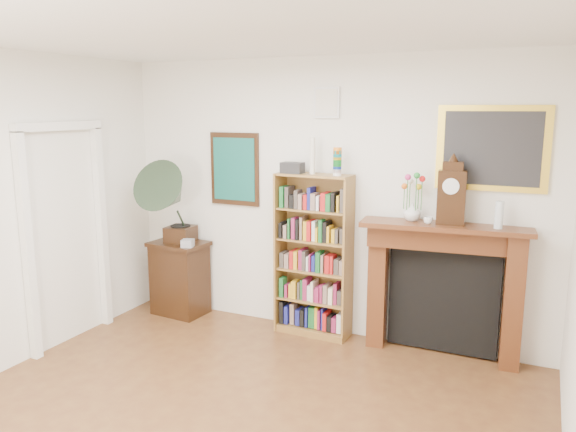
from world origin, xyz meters
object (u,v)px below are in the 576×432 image
at_px(flower_vase, 412,212).
at_px(teacup, 428,220).
at_px(side_cabinet, 180,278).
at_px(mantel_clock, 452,194).
at_px(bottle_right, 498,217).
at_px(cd_stack, 188,243).
at_px(bottle_left, 499,215).
at_px(gramophone, 170,197).
at_px(fireplace, 443,277).
at_px(bookshelf, 313,247).

relative_size(flower_vase, teacup, 2.01).
distance_m(side_cabinet, mantel_clock, 3.12).
relative_size(teacup, bottle_right, 0.41).
bearing_deg(side_cabinet, cd_stack, -27.41).
bearing_deg(bottle_left, side_cabinet, -178.78).
xyz_separation_m(side_cabinet, gramophone, (0.01, -0.13, 0.94)).
relative_size(cd_stack, flower_vase, 0.72).
bearing_deg(mantel_clock, gramophone, 178.06).
bearing_deg(teacup, side_cabinet, -179.75).
distance_m(gramophone, mantel_clock, 2.91).
bearing_deg(flower_vase, bottle_left, -1.91).
bearing_deg(fireplace, bookshelf, 176.17).
bearing_deg(bottle_left, cd_stack, -176.22).
bearing_deg(bottle_right, fireplace, 171.49).
relative_size(mantel_clock, bottle_right, 2.82).
xyz_separation_m(mantel_clock, teacup, (-0.18, -0.07, -0.24)).
bearing_deg(bottle_left, teacup, -174.28).
relative_size(gramophone, cd_stack, 7.82).
bearing_deg(cd_stack, gramophone, 179.36).
bearing_deg(bookshelf, flower_vase, 2.96).
xyz_separation_m(gramophone, cd_stack, (0.20, -0.00, -0.49)).
xyz_separation_m(mantel_clock, bottle_right, (0.40, -0.01, -0.17)).
relative_size(fireplace, mantel_clock, 2.73).
height_order(teacup, bottle_right, bottle_right).
relative_size(fireplace, bottle_right, 7.68).
relative_size(bookshelf, side_cabinet, 2.31).
relative_size(cd_stack, bottle_right, 0.60).
bearing_deg(bookshelf, mantel_clock, 1.99).
xyz_separation_m(gramophone, mantel_clock, (2.90, 0.21, 0.19)).
bearing_deg(flower_vase, mantel_clock, -2.99).
height_order(bookshelf, mantel_clock, bookshelf).
distance_m(gramophone, bottle_right, 3.30).
height_order(bookshelf, side_cabinet, bookshelf).
height_order(gramophone, bottle_right, gramophone).
distance_m(bottle_left, bottle_right, 0.02).
xyz_separation_m(fireplace, flower_vase, (-0.31, -0.03, 0.60)).
distance_m(bookshelf, mantel_clock, 1.46).
relative_size(bottle_left, bottle_right, 1.20).
bearing_deg(gramophone, bottle_left, -1.74).
distance_m(fireplace, bottle_left, 0.78).
relative_size(fireplace, bottle_left, 6.40).
bearing_deg(bottle_left, fireplace, 172.37).
height_order(cd_stack, bottle_right, bottle_right).
relative_size(side_cabinet, flower_vase, 5.00).
relative_size(fireplace, gramophone, 1.64).
bearing_deg(side_cabinet, gramophone, -80.44).
xyz_separation_m(side_cabinet, mantel_clock, (2.91, 0.08, 1.13)).
bearing_deg(teacup, fireplace, 39.89).
bearing_deg(fireplace, mantel_clock, -59.44).
height_order(fireplace, mantel_clock, mantel_clock).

